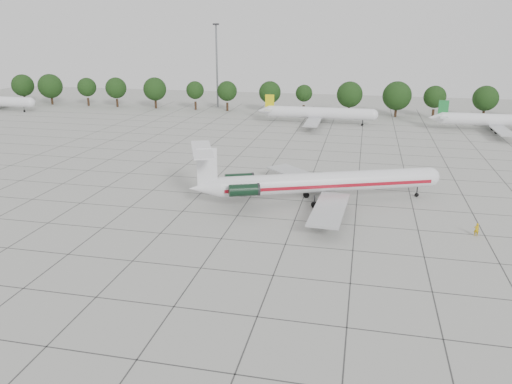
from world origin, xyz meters
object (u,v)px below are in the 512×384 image
floodlight_mast (217,61)px  bg_airliner_d (499,121)px  bg_airliner_c (319,113)px  main_airliner (314,182)px  ground_crew (476,230)px

floodlight_mast → bg_airliner_d: bearing=-16.8°
bg_airliner_c → floodlight_mast: (-34.46, 22.48, 11.37)m
main_airliner → bg_airliner_d: main_airliner is taller
bg_airliner_d → floodlight_mast: (-78.48, 23.76, 11.37)m
main_airliner → floodlight_mast: floodlight_mast is taller
ground_crew → bg_airliner_c: (-26.41, 69.87, 2.06)m
bg_airliner_c → bg_airliner_d: size_ratio=1.00×
main_airliner → bg_airliner_d: (38.74, 60.54, -0.22)m
ground_crew → floodlight_mast: floodlight_mast is taller
bg_airliner_c → bg_airliner_d: bearing=-1.7°
ground_crew → bg_airliner_d: bg_airliner_d is taller
main_airliner → bg_airliner_c: (-5.29, 61.82, -0.22)m
bg_airliner_d → floodlight_mast: bearing=163.2°
main_airliner → ground_crew: size_ratio=21.43×
main_airliner → floodlight_mast: size_ratio=1.44×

